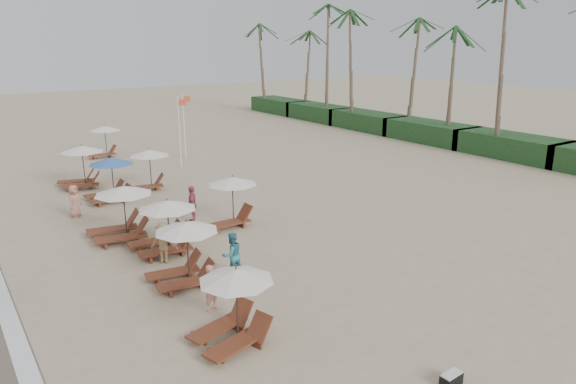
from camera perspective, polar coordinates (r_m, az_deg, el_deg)
ground at (r=20.81m, az=5.10°, el=-6.83°), size 160.00×160.00×0.00m
shrub_hedge at (r=45.65m, az=15.10°, el=6.27°), size 3.20×53.00×1.60m
palm_row at (r=45.64m, az=14.98°, el=17.78°), size 7.00×52.00×12.30m
lounger_station_0 at (r=14.80m, az=-6.26°, el=-12.22°), size 2.46×2.18×2.14m
lounger_station_1 at (r=18.41m, az=-11.36°, el=-6.45°), size 2.52×2.19×2.20m
lounger_station_2 at (r=21.34m, az=-13.38°, el=-3.74°), size 2.71×2.28×2.07m
lounger_station_3 at (r=23.17m, az=-17.76°, el=-2.26°), size 2.81×2.40×2.26m
lounger_station_4 at (r=28.89m, az=-18.77°, el=1.28°), size 2.60×2.30×2.28m
lounger_station_5 at (r=32.17m, az=-21.52°, el=2.58°), size 2.73×2.43×2.37m
inland_station_0 at (r=23.61m, az=-6.26°, el=-0.69°), size 2.77×2.24×2.22m
inland_station_1 at (r=30.45m, az=-14.87°, el=2.80°), size 2.69×2.24×2.22m
inland_station_2 at (r=40.10m, az=-19.25°, el=5.54°), size 2.61×2.24×2.22m
beachgoer_near at (r=16.63m, az=-8.21°, el=-10.19°), size 0.63×0.51×1.50m
beachgoer_mid_a at (r=18.82m, az=-6.05°, el=-6.72°), size 0.83×0.67×1.62m
beachgoer_mid_b at (r=20.35m, az=-13.22°, el=-5.34°), size 1.16×1.11×1.59m
beachgoer_far_a at (r=24.54m, az=-10.26°, el=-1.31°), size 0.88×1.09×1.73m
beachgoer_far_b at (r=26.89m, az=-22.00°, el=-0.90°), size 0.89×0.88×1.56m
duffel_bag at (r=14.13m, az=17.16°, el=-18.68°), size 0.60×0.33×0.32m
flag_pole_near at (r=35.36m, az=-11.58°, el=6.70°), size 0.59×0.08×4.61m
flag_pole_far at (r=38.14m, az=-11.08°, el=7.33°), size 0.60×0.08×4.55m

